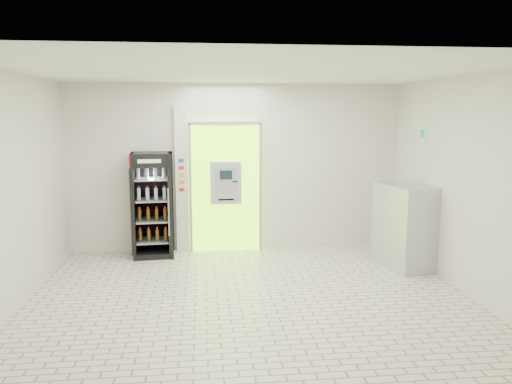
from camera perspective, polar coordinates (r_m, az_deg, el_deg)
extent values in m
plane|color=beige|center=(6.94, -0.75, -11.88)|extent=(6.00, 6.00, 0.00)
plane|color=silver|center=(9.03, -2.27, 2.80)|extent=(6.00, 0.00, 6.00)
plane|color=silver|center=(4.12, 2.51, -4.67)|extent=(6.00, 0.00, 6.00)
plane|color=silver|center=(6.95, -26.22, 0.02)|extent=(0.00, 5.00, 5.00)
plane|color=silver|center=(7.46, 22.84, 0.79)|extent=(0.00, 5.00, 5.00)
plane|color=white|center=(6.50, -0.80, 13.65)|extent=(6.00, 6.00, 0.00)
cube|color=#8EF611|center=(8.99, -3.50, 0.52)|extent=(1.20, 0.12, 2.30)
cube|color=gray|center=(8.83, -3.55, 7.85)|extent=(1.28, 0.04, 0.06)
cube|color=gray|center=(8.92, -7.52, 0.38)|extent=(0.04, 0.04, 2.30)
cube|color=gray|center=(8.97, 0.55, 0.51)|extent=(0.04, 0.04, 2.30)
cube|color=black|center=(9.06, -2.81, -3.59)|extent=(0.62, 0.01, 0.67)
cube|color=black|center=(8.84, -5.74, 5.75)|extent=(0.22, 0.01, 0.18)
cube|color=#ACAFB4|center=(8.87, -3.47, 1.05)|extent=(0.55, 0.12, 0.75)
cube|color=black|center=(8.78, -3.46, 1.96)|extent=(0.22, 0.01, 0.16)
cube|color=gray|center=(8.82, -3.44, 0.16)|extent=(0.16, 0.01, 0.12)
cube|color=black|center=(8.81, -2.41, 1.20)|extent=(0.09, 0.01, 0.02)
cube|color=black|center=(8.85, -3.43, -0.87)|extent=(0.28, 0.01, 0.03)
cube|color=silver|center=(8.99, -8.49, 1.40)|extent=(0.22, 0.10, 2.60)
cube|color=#193FB2|center=(8.89, -8.55, 3.59)|extent=(0.09, 0.01, 0.06)
cube|color=red|center=(8.91, -8.53, 2.75)|extent=(0.09, 0.01, 0.06)
cube|color=yellow|center=(8.92, -8.51, 1.92)|extent=(0.09, 0.01, 0.06)
cube|color=orange|center=(8.94, -8.49, 1.10)|extent=(0.09, 0.01, 0.06)
cube|color=red|center=(8.96, -8.47, 0.27)|extent=(0.09, 0.01, 0.06)
cube|color=black|center=(8.82, -11.73, -1.44)|extent=(0.72, 0.66, 1.81)
cube|color=black|center=(9.10, -11.57, -1.12)|extent=(0.68, 0.09, 1.81)
cube|color=#B7090D|center=(8.41, -12.10, 3.47)|extent=(0.66, 0.05, 0.22)
cube|color=white|center=(8.41, -12.11, 3.46)|extent=(0.38, 0.03, 0.06)
cube|color=black|center=(9.01, -11.56, -6.82)|extent=(0.72, 0.66, 0.09)
cylinder|color=gray|center=(8.49, -9.95, -2.29)|extent=(0.03, 0.03, 0.81)
cube|color=gray|center=(8.95, -11.61, -5.43)|extent=(0.60, 0.56, 0.02)
cube|color=gray|center=(8.87, -11.68, -3.16)|extent=(0.60, 0.56, 0.02)
cube|color=gray|center=(8.80, -11.75, -0.86)|extent=(0.60, 0.56, 0.02)
cube|color=gray|center=(8.75, -11.83, 1.48)|extent=(0.60, 0.56, 0.02)
cube|color=#ACAFB4|center=(8.43, 16.81, -3.74)|extent=(0.85, 1.12, 1.34)
cube|color=gray|center=(8.29, 14.68, -3.39)|extent=(0.19, 0.97, 0.01)
cube|color=white|center=(8.65, 18.53, 6.19)|extent=(0.02, 0.22, 0.26)
cube|color=#0D9245|center=(8.64, 18.47, 6.39)|extent=(0.00, 0.14, 0.14)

